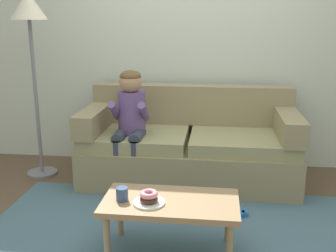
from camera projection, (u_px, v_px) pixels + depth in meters
ground at (181, 219)px, 3.24m from camera, size 10.00×10.00×0.00m
wall_back at (194, 34)px, 4.22m from camera, size 8.00×0.10×2.80m
area_rug at (178, 234)px, 3.00m from camera, size 2.93×1.61×0.01m
couch at (189, 147)px, 3.97m from camera, size 2.04×0.90×0.90m
coffee_table at (170, 207)px, 2.69m from camera, size 0.90×0.48×0.40m
person_child at (130, 117)px, 3.75m from camera, size 0.34×0.58×1.10m
plate at (149, 203)px, 2.62m from camera, size 0.21×0.21×0.01m
donut at (149, 199)px, 2.62m from camera, size 0.13×0.13×0.04m
donut_second at (149, 194)px, 2.61m from camera, size 0.16×0.16×0.04m
mug at (122, 194)px, 2.66m from camera, size 0.08×0.08×0.09m
toy_controller at (234, 214)px, 3.28m from camera, size 0.23×0.09×0.05m
floor_lamp at (30, 25)px, 3.78m from camera, size 0.34×0.34×1.81m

